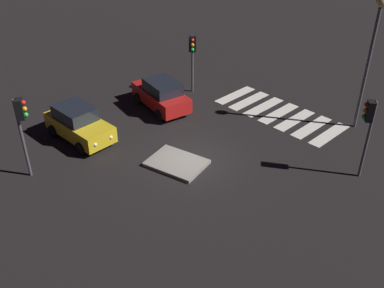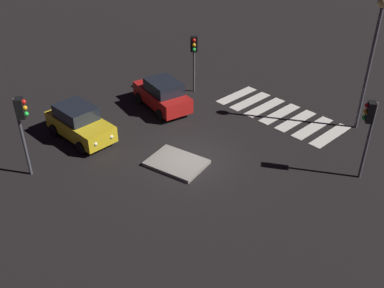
{
  "view_description": "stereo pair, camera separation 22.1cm",
  "coord_description": "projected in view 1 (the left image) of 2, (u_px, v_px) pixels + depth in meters",
  "views": [
    {
      "loc": [
        -13.39,
        12.97,
        12.72
      ],
      "look_at": [
        0.0,
        0.0,
        1.0
      ],
      "focal_mm": 41.89,
      "sensor_mm": 36.0,
      "label": 1
    },
    {
      "loc": [
        -13.54,
        12.81,
        12.72
      ],
      "look_at": [
        0.0,
        0.0,
        1.0
      ],
      "focal_mm": 41.89,
      "sensor_mm": 36.0,
      "label": 2
    }
  ],
  "objects": [
    {
      "name": "traffic_light_south",
      "position": [
        368.0,
        121.0,
        19.88
      ],
      "size": [
        0.53,
        0.54,
        3.97
      ],
      "rotation": [
        0.0,
        0.0,
        0.64
      ],
      "color": "#47474C",
      "rests_on": "ground"
    },
    {
      "name": "car_yellow",
      "position": [
        79.0,
        124.0,
        23.94
      ],
      "size": [
        4.3,
        2.12,
        1.84
      ],
      "rotation": [
        0.0,
        0.0,
        3.18
      ],
      "color": "gold",
      "rests_on": "ground"
    },
    {
      "name": "traffic_light_north",
      "position": [
        21.0,
        119.0,
        19.9
      ],
      "size": [
        0.54,
        0.53,
        4.04
      ],
      "rotation": [
        0.0,
        0.0,
        -2.18
      ],
      "color": "#47474C",
      "rests_on": "ground"
    },
    {
      "name": "traffic_island",
      "position": [
        177.0,
        163.0,
        22.22
      ],
      "size": [
        3.17,
        2.67,
        0.18
      ],
      "color": "gray",
      "rests_on": "ground"
    },
    {
      "name": "ground_plane",
      "position": [
        192.0,
        161.0,
        22.55
      ],
      "size": [
        80.0,
        80.0,
        0.0
      ],
      "primitive_type": "plane",
      "color": "black"
    },
    {
      "name": "crosswalk_near",
      "position": [
        279.0,
        113.0,
        26.8
      ],
      "size": [
        7.6,
        3.2,
        0.02
      ],
      "color": "silver",
      "rests_on": "ground"
    },
    {
      "name": "car_red",
      "position": [
        161.0,
        95.0,
        26.92
      ],
      "size": [
        4.46,
        2.58,
        1.85
      ],
      "rotation": [
        0.0,
        0.0,
        -0.19
      ],
      "color": "red",
      "rests_on": "ground"
    },
    {
      "name": "street_lamp",
      "position": [
        373.0,
        41.0,
        22.84
      ],
      "size": [
        0.56,
        0.56,
        7.28
      ],
      "color": "#47474C",
      "rests_on": "ground"
    },
    {
      "name": "traffic_light_east",
      "position": [
        192.0,
        50.0,
        27.78
      ],
      "size": [
        0.54,
        0.54,
        3.77
      ],
      "rotation": [
        0.0,
        0.0,
        2.37
      ],
      "color": "#47474C",
      "rests_on": "ground"
    }
  ]
}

